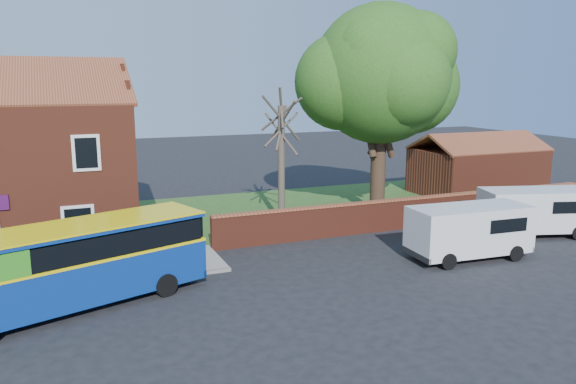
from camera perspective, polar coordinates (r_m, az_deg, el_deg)
name	(u,v)px	position (r m, az deg, el deg)	size (l,w,h in m)	color
ground	(207,317)	(18.75, -8.24, -12.43)	(120.00, 120.00, 0.00)	black
grass_strip	(360,204)	(35.05, 7.29, -1.18)	(26.00, 12.00, 0.04)	#426B28
boundary_wall	(417,212)	(29.95, 12.99, -1.96)	(22.00, 0.38, 1.60)	maroon
outbuilding	(477,170)	(39.94, 18.65, 2.15)	(8.20, 5.06, 4.17)	maroon
bus	(59,265)	(19.85, -22.27, -6.85)	(9.53, 5.25, 2.83)	navy
van_near	(470,229)	(25.15, 17.97, -3.63)	(5.31, 2.41, 2.28)	silver
van_far	(536,210)	(30.07, 23.90, -1.67)	(5.61, 3.51, 2.30)	silver
large_tree	(380,79)	(31.62, 9.35, 11.30)	(9.54, 7.55, 11.63)	black
bare_tree	(281,159)	(29.26, -0.68, 3.39)	(2.56, 3.05, 6.83)	#4C4238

